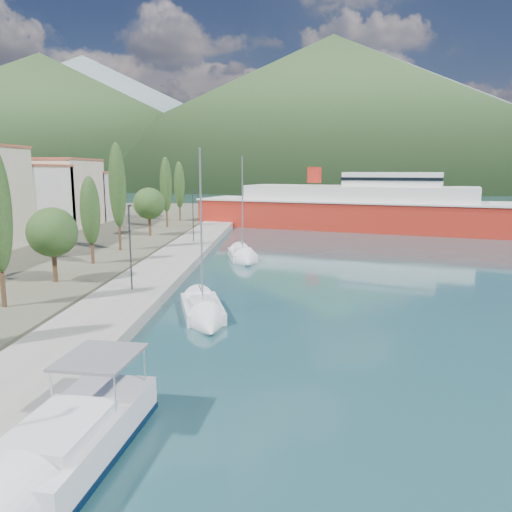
{
  "coord_description": "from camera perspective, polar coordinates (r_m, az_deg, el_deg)",
  "views": [
    {
      "loc": [
        1.85,
        -19.43,
        9.29
      ],
      "look_at": [
        0.0,
        14.0,
        3.5
      ],
      "focal_mm": 35.0,
      "sensor_mm": 36.0,
      "label": 1
    }
  ],
  "objects": [
    {
      "name": "tree_row",
      "position": [
        55.12,
        -15.63,
        5.93
      ],
      "size": [
        4.15,
        65.02,
        11.46
      ],
      "color": "#47301E",
      "rests_on": "land_strip"
    },
    {
      "name": "motor_cruiser",
      "position": [
        16.9,
        -22.87,
        -21.97
      ],
      "size": [
        3.85,
        10.13,
        3.65
      ],
      "color": "black",
      "rests_on": "ground"
    },
    {
      "name": "ground",
      "position": [
        139.75,
        2.42,
        5.99
      ],
      "size": [
        1400.0,
        1400.0,
        0.0
      ],
      "primitive_type": "plane",
      "color": "#1F464D"
    },
    {
      "name": "sailboat_near",
      "position": [
        31.11,
        -5.8,
        -7.01
      ],
      "size": [
        4.43,
        8.41,
        11.59
      ],
      "color": "silver",
      "rests_on": "ground"
    },
    {
      "name": "hills_far",
      "position": [
        656.19,
        15.76,
        15.41
      ],
      "size": [
        1480.0,
        900.0,
        180.0
      ],
      "color": "gray",
      "rests_on": "ground"
    },
    {
      "name": "lamp_posts",
      "position": [
        37.08,
        -13.89,
        1.45
      ],
      "size": [
        0.15,
        48.24,
        6.06
      ],
      "color": "#2D2D33",
      "rests_on": "quay"
    },
    {
      "name": "hills_near",
      "position": [
        405.52,
        17.49,
        15.02
      ],
      "size": [
        1010.0,
        520.0,
        115.0
      ],
      "color": "#2D4824",
      "rests_on": "ground"
    },
    {
      "name": "ferry",
      "position": [
        80.87,
        11.64,
        5.24
      ],
      "size": [
        52.41,
        27.28,
        10.26
      ],
      "color": "#B02417",
      "rests_on": "ground"
    },
    {
      "name": "sailboat_mid",
      "position": [
        51.05,
        -1.32,
        -0.3
      ],
      "size": [
        4.09,
        8.28,
        11.66
      ],
      "color": "silver",
      "rests_on": "ground"
    },
    {
      "name": "quay",
      "position": [
        47.54,
        -10.08,
        -1.12
      ],
      "size": [
        5.0,
        88.0,
        0.8
      ],
      "primitive_type": "cube",
      "color": "gray",
      "rests_on": "ground"
    }
  ]
}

